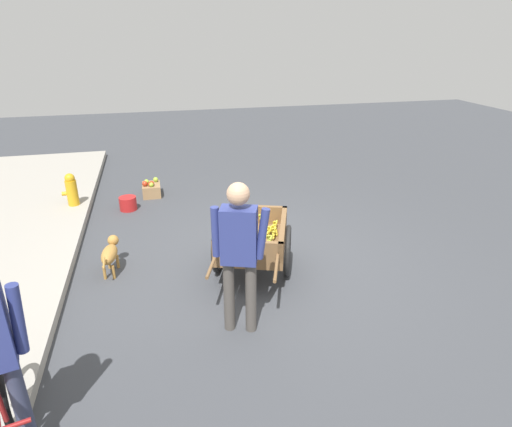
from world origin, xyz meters
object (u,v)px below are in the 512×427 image
(fruit_cart, at_px, (253,240))
(apple_crate, at_px, (151,189))
(fire_hydrant, at_px, (72,193))
(vendor_person, at_px, (239,247))
(dog, at_px, (110,253))
(plastic_bucket, at_px, (128,203))

(fruit_cart, height_order, apple_crate, fruit_cart)
(fruit_cart, relative_size, fire_hydrant, 2.70)
(vendor_person, bearing_deg, dog, 42.18)
(vendor_person, bearing_deg, fruit_cart, -19.64)
(fire_hydrant, bearing_deg, apple_crate, -69.98)
(fruit_cart, distance_m, apple_crate, 3.33)
(dog, relative_size, plastic_bucket, 2.32)
(fruit_cart, relative_size, plastic_bucket, 6.27)
(fire_hydrant, distance_m, plastic_bucket, 0.92)
(vendor_person, distance_m, apple_crate, 4.33)
(fruit_cart, relative_size, dog, 2.70)
(vendor_person, xyz_separation_m, dog, (1.49, 1.35, -0.68))
(vendor_person, height_order, dog, vendor_person)
(fruit_cart, xyz_separation_m, plastic_bucket, (2.49, 1.60, -0.33))
(plastic_bucket, height_order, apple_crate, apple_crate)
(fire_hydrant, bearing_deg, dog, -161.47)
(fruit_cart, bearing_deg, dog, 76.74)
(fruit_cart, height_order, vendor_person, vendor_person)
(fruit_cart, bearing_deg, apple_crate, 21.27)
(apple_crate, bearing_deg, plastic_bucket, 146.46)
(dog, relative_size, apple_crate, 1.52)
(plastic_bucket, distance_m, apple_crate, 0.72)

